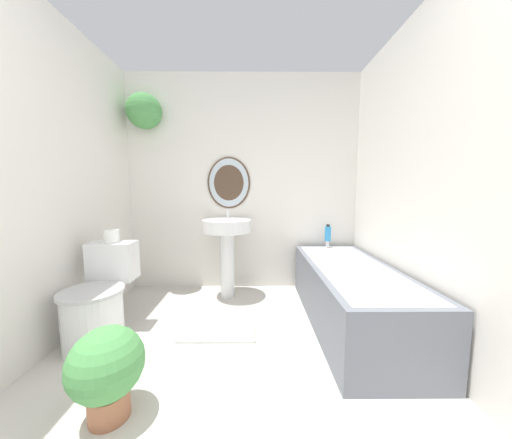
{
  "coord_description": "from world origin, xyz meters",
  "views": [
    {
      "loc": [
        0.13,
        -0.27,
        1.11
      ],
      "look_at": [
        0.14,
        1.64,
        0.9
      ],
      "focal_mm": 18.0,
      "sensor_mm": 36.0,
      "label": 1
    }
  ],
  "objects_px": {
    "pedestal_sink": "(227,238)",
    "toilet": "(99,303)",
    "potted_plant": "(107,368)",
    "bathtub": "(350,293)",
    "toilet_paper_roll": "(112,236)",
    "shampoo_bottle": "(328,233)"
  },
  "relations": [
    {
      "from": "shampoo_bottle",
      "to": "pedestal_sink",
      "type": "bearing_deg",
      "value": -172.6
    },
    {
      "from": "pedestal_sink",
      "to": "potted_plant",
      "type": "relative_size",
      "value": 2.01
    },
    {
      "from": "pedestal_sink",
      "to": "shampoo_bottle",
      "type": "xyz_separation_m",
      "value": [
        1.09,
        0.14,
        0.03
      ]
    },
    {
      "from": "pedestal_sink",
      "to": "bathtub",
      "type": "xyz_separation_m",
      "value": [
        1.09,
        -0.57,
        -0.36
      ]
    },
    {
      "from": "pedestal_sink",
      "to": "bathtub",
      "type": "distance_m",
      "value": 1.28
    },
    {
      "from": "potted_plant",
      "to": "toilet",
      "type": "bearing_deg",
      "value": 123.43
    },
    {
      "from": "bathtub",
      "to": "toilet_paper_roll",
      "type": "bearing_deg",
      "value": -178.74
    },
    {
      "from": "toilet",
      "to": "toilet_paper_roll",
      "type": "xyz_separation_m",
      "value": [
        0.0,
        0.22,
        0.46
      ]
    },
    {
      "from": "bathtub",
      "to": "potted_plant",
      "type": "bearing_deg",
      "value": -149.09
    },
    {
      "from": "pedestal_sink",
      "to": "potted_plant",
      "type": "xyz_separation_m",
      "value": [
        -0.43,
        -1.48,
        -0.36
      ]
    },
    {
      "from": "shampoo_bottle",
      "to": "potted_plant",
      "type": "xyz_separation_m",
      "value": [
        -1.52,
        -1.62,
        -0.39
      ]
    },
    {
      "from": "pedestal_sink",
      "to": "bathtub",
      "type": "height_order",
      "value": "pedestal_sink"
    },
    {
      "from": "toilet",
      "to": "pedestal_sink",
      "type": "height_order",
      "value": "pedestal_sink"
    },
    {
      "from": "pedestal_sink",
      "to": "potted_plant",
      "type": "height_order",
      "value": "pedestal_sink"
    },
    {
      "from": "toilet_paper_roll",
      "to": "toilet",
      "type": "bearing_deg",
      "value": -90.0
    },
    {
      "from": "shampoo_bottle",
      "to": "bathtub",
      "type": "bearing_deg",
      "value": -90.12
    },
    {
      "from": "potted_plant",
      "to": "bathtub",
      "type": "bearing_deg",
      "value": 30.91
    },
    {
      "from": "shampoo_bottle",
      "to": "toilet_paper_roll",
      "type": "distance_m",
      "value": 2.09
    },
    {
      "from": "toilet",
      "to": "potted_plant",
      "type": "distance_m",
      "value": 0.77
    },
    {
      "from": "bathtub",
      "to": "potted_plant",
      "type": "relative_size",
      "value": 3.53
    },
    {
      "from": "potted_plant",
      "to": "toilet_paper_roll",
      "type": "height_order",
      "value": "toilet_paper_roll"
    },
    {
      "from": "pedestal_sink",
      "to": "toilet",
      "type": "bearing_deg",
      "value": -135.74
    }
  ]
}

